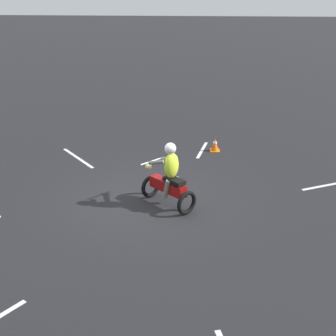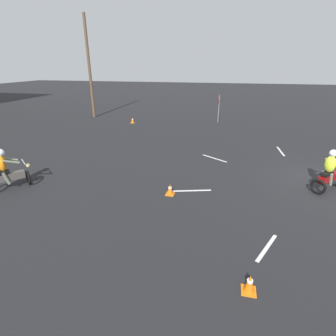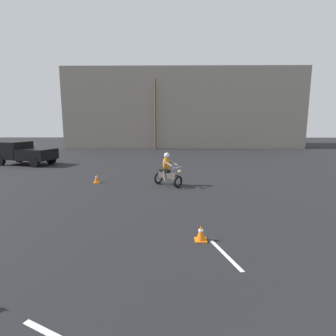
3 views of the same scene
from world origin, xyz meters
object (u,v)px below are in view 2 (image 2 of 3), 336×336
at_px(stop_sign, 219,103).
at_px(traffic_cone_far_left, 170,190).
at_px(motorcycle_rider_foreground, 329,173).
at_px(traffic_cone_far_center, 250,284).
at_px(utility_pole_near, 89,68).
at_px(motorcycle_rider_background, 7,172).
at_px(traffic_cone_near_left, 133,120).

height_order(stop_sign, traffic_cone_far_left, stop_sign).
bearing_deg(traffic_cone_far_left, motorcycle_rider_foreground, -73.22).
xyz_separation_m(traffic_cone_far_center, traffic_cone_far_left, (4.04, 2.67, -0.01)).
height_order(motorcycle_rider_foreground, utility_pole_near, utility_pole_near).
height_order(traffic_cone_far_center, utility_pole_near, utility_pole_near).
xyz_separation_m(motorcycle_rider_foreground, motorcycle_rider_background, (-2.73, 12.10, 0.00)).
relative_size(motorcycle_rider_foreground, traffic_cone_far_left, 3.95).
xyz_separation_m(traffic_cone_far_center, utility_pole_near, (17.52, 12.91, 4.02)).
bearing_deg(traffic_cone_far_center, stop_sign, 5.28).
height_order(motorcycle_rider_foreground, traffic_cone_near_left, motorcycle_rider_foreground).
bearing_deg(traffic_cone_far_left, traffic_cone_near_left, 26.42).
height_order(motorcycle_rider_background, traffic_cone_far_left, motorcycle_rider_background).
height_order(traffic_cone_near_left, utility_pole_near, utility_pole_near).
bearing_deg(motorcycle_rider_foreground, traffic_cone_far_center, -75.33).
distance_m(stop_sign, traffic_cone_near_left, 7.28).
distance_m(motorcycle_rider_background, traffic_cone_near_left, 12.79).
bearing_deg(motorcycle_rider_foreground, motorcycle_rider_background, -123.88).
distance_m(motorcycle_rider_background, traffic_cone_far_left, 6.35).
relative_size(motorcycle_rider_foreground, traffic_cone_far_center, 3.81).
bearing_deg(traffic_cone_far_center, traffic_cone_near_left, 28.30).
xyz_separation_m(traffic_cone_near_left, utility_pole_near, (1.68, 4.38, 4.01)).
relative_size(stop_sign, traffic_cone_far_center, 5.28).
distance_m(motorcycle_rider_background, traffic_cone_far_center, 9.44).
bearing_deg(utility_pole_near, motorcycle_rider_foreground, -126.07).
distance_m(traffic_cone_near_left, utility_pole_near, 6.17).
distance_m(traffic_cone_far_center, utility_pole_near, 22.13).
xyz_separation_m(traffic_cone_near_left, traffic_cone_far_center, (-15.84, -8.53, -0.01)).
relative_size(motorcycle_rider_background, utility_pole_near, 0.20).
xyz_separation_m(stop_sign, traffic_cone_near_left, (-1.88, 6.89, -1.41)).
height_order(traffic_cone_near_left, traffic_cone_far_center, traffic_cone_near_left).
bearing_deg(traffic_cone_far_left, traffic_cone_far_center, -146.59).
bearing_deg(traffic_cone_far_center, utility_pole_near, 36.37).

